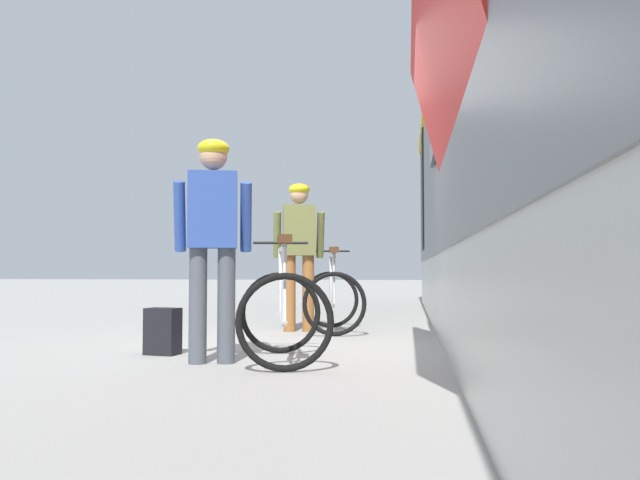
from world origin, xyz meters
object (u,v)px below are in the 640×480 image
at_px(cyclist_near_in_blue, 213,229).
at_px(backpack_on_platform, 163,331).
at_px(cyclist_far_in_olive, 299,243).
at_px(bicycle_near_white, 282,311).
at_px(train_car, 593,143).
at_px(bicycle_far_silver, 332,298).

height_order(cyclist_near_in_blue, backpack_on_platform, cyclist_near_in_blue).
relative_size(cyclist_far_in_olive, backpack_on_platform, 4.40).
distance_m(cyclist_far_in_olive, bicycle_near_white, 2.57).
distance_m(train_car, cyclist_near_in_blue, 3.79).
distance_m(cyclist_near_in_blue, cyclist_far_in_olive, 2.63).
distance_m(train_car, bicycle_far_silver, 3.27).
bearing_deg(bicycle_far_silver, cyclist_far_in_olive, -179.42).
bearing_deg(cyclist_far_in_olive, bicycle_near_white, -83.20).
height_order(bicycle_far_silver, backpack_on_platform, bicycle_far_silver).
height_order(cyclist_near_in_blue, cyclist_far_in_olive, same).
distance_m(bicycle_near_white, bicycle_far_silver, 2.47).
height_order(cyclist_far_in_olive, backpack_on_platform, cyclist_far_in_olive).
relative_size(cyclist_near_in_blue, backpack_on_platform, 4.40).
bearing_deg(cyclist_far_in_olive, backpack_on_platform, -110.49).
bearing_deg(cyclist_near_in_blue, train_car, 25.72).
height_order(train_car, bicycle_near_white, train_car).
distance_m(train_car, bicycle_near_white, 3.51).
xyz_separation_m(train_car, backpack_on_platform, (-3.89, -1.16, -1.77)).
relative_size(train_car, cyclist_far_in_olive, 9.15).
height_order(cyclist_far_in_olive, bicycle_near_white, cyclist_far_in_olive).
relative_size(bicycle_near_white, bicycle_far_silver, 1.03).
bearing_deg(bicycle_near_white, bicycle_far_silver, 87.54).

